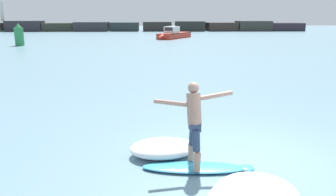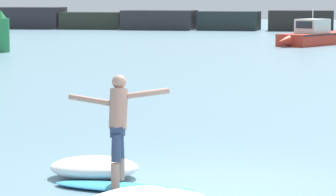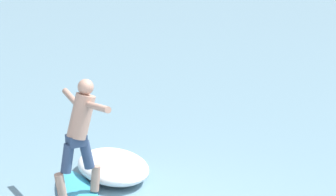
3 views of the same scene
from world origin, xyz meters
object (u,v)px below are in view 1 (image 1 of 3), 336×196
object	(u,v)px
surfboard	(196,167)
channel_marker_buoy	(19,35)
surfer	(194,118)
fishing_boat_near_jetty	(174,34)

from	to	relation	value
surfboard	channel_marker_buoy	bearing A→B (deg)	116.52
surfer	fishing_boat_near_jetty	bearing A→B (deg)	86.73
surfer	channel_marker_buoy	size ratio (longest dim) A/B	0.74
surfboard	surfer	distance (m)	1.05
surfer	surfboard	bearing A→B (deg)	-56.35
surfer	fishing_boat_near_jetty	distance (m)	40.10
surfboard	channel_marker_buoy	world-z (taller)	channel_marker_buoy
fishing_boat_near_jetty	surfboard	bearing A→B (deg)	-93.19
surfboard	surfer	bearing A→B (deg)	123.65
channel_marker_buoy	surfer	bearing A→B (deg)	-63.50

